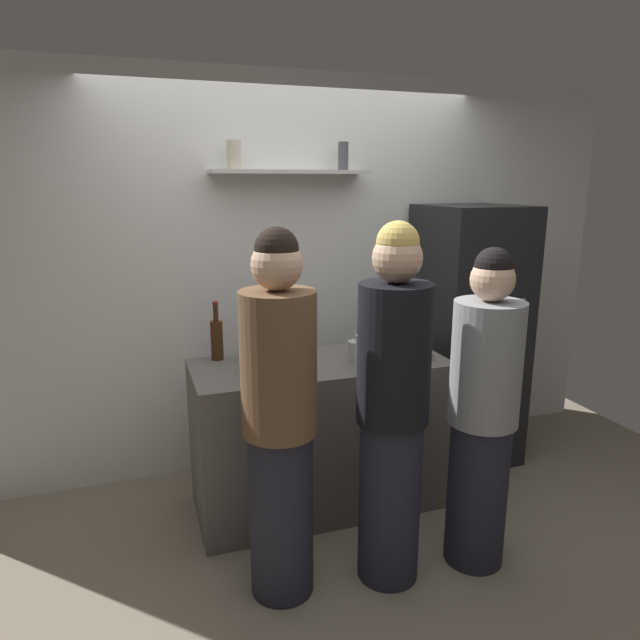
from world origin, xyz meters
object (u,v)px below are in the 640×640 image
utensil_holder (356,351)px  wine_bottle_dark_glass (249,339)px  person_blonde (392,411)px  wine_bottle_amber_glass (217,338)px  wine_bottle_green_glass (255,352)px  person_brown_jacket (280,422)px  water_bottle_plastic (363,352)px  person_grey_hoodie (483,415)px  refrigerator (467,335)px  baking_pan (398,355)px

utensil_holder → wine_bottle_dark_glass: wine_bottle_dark_glass is taller
person_blonde → wine_bottle_amber_glass: bearing=26.4°
wine_bottle_green_glass → wine_bottle_dark_glass: wine_bottle_dark_glass is taller
wine_bottle_amber_glass → person_brown_jacket: person_brown_jacket is taller
water_bottle_plastic → person_blonde: size_ratio=0.14×
water_bottle_plastic → person_blonde: bearing=-96.9°
wine_bottle_amber_glass → person_grey_hoodie: person_grey_hoodie is taller
refrigerator → water_bottle_plastic: (-1.02, -0.54, 0.13)m
utensil_holder → baking_pan: bearing=-5.1°
utensil_holder → wine_bottle_amber_glass: (-0.75, 0.31, 0.07)m
wine_bottle_amber_glass → person_grey_hoodie: 1.53m
baking_pan → person_blonde: bearing=-118.5°
baking_pan → person_grey_hoodie: person_grey_hoodie is taller
wine_bottle_green_glass → water_bottle_plastic: 0.59m
baking_pan → wine_bottle_dark_glass: (-0.84, 0.23, 0.11)m
refrigerator → person_brown_jacket: bearing=-148.9°
person_brown_jacket → person_blonde: bearing=123.7°
wine_bottle_dark_glass → person_brown_jacket: 0.82m
refrigerator → utensil_holder: 1.06m
water_bottle_plastic → person_brown_jacket: bearing=-144.1°
refrigerator → baking_pan: size_ratio=5.20×
utensil_holder → person_brown_jacket: person_brown_jacket is taller
baking_pan → wine_bottle_amber_glass: bearing=161.9°
person_brown_jacket → person_blonde: 0.53m
water_bottle_plastic → wine_bottle_green_glass: bearing=164.4°
utensil_holder → person_blonde: 0.67m
wine_bottle_green_glass → person_blonde: (0.51, -0.65, -0.15)m
utensil_holder → wine_bottle_amber_glass: size_ratio=0.63×
refrigerator → wine_bottle_green_glass: 1.63m
person_blonde → person_grey_hoodie: bearing=-102.3°
wine_bottle_green_glass → person_blonde: size_ratio=0.18×
wine_bottle_green_glass → wine_bottle_amber_glass: 0.35m
person_brown_jacket → person_grey_hoodie: person_brown_jacket is taller
baking_pan → water_bottle_plastic: 0.33m
wine_bottle_green_glass → person_brown_jacket: bearing=-92.0°
person_grey_hoodie → baking_pan: bearing=-58.9°
baking_pan → wine_bottle_amber_glass: (-1.01, 0.33, 0.10)m
wine_bottle_amber_glass → person_grey_hoodie: (1.14, -1.00, -0.23)m
refrigerator → utensil_holder: bearing=-159.1°
baking_pan → water_bottle_plastic: water_bottle_plastic is taller
person_brown_jacket → refrigerator: bearing=162.3°
baking_pan → person_grey_hoodie: 0.70m
baking_pan → person_blonde: (-0.35, -0.64, -0.05)m
baking_pan → wine_bottle_green_glass: size_ratio=1.05×
refrigerator → water_bottle_plastic: size_ratio=7.25×
person_grey_hoodie → person_brown_jacket: bearing=14.2°
wine_bottle_green_glass → wine_bottle_amber_glass: wine_bottle_amber_glass is taller
wine_bottle_green_glass → water_bottle_plastic: wine_bottle_green_glass is taller
refrigerator → water_bottle_plastic: refrigerator is taller
refrigerator → utensil_holder: size_ratio=8.12×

